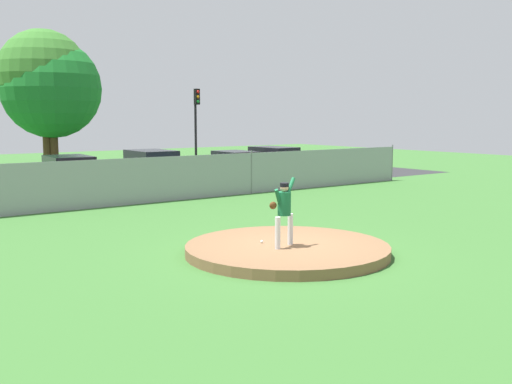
# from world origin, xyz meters

# --- Properties ---
(ground_plane) EXTENTS (80.00, 80.00, 0.00)m
(ground_plane) POSITION_xyz_m (0.00, 6.00, 0.00)
(ground_plane) COLOR #386B2D
(asphalt_strip) EXTENTS (44.00, 7.00, 0.01)m
(asphalt_strip) POSITION_xyz_m (0.00, 14.50, 0.00)
(asphalt_strip) COLOR #2B2B2D
(asphalt_strip) RESTS_ON ground_plane
(pitchers_mound) EXTENTS (5.01, 5.01, 0.24)m
(pitchers_mound) POSITION_xyz_m (0.00, 0.00, 0.12)
(pitchers_mound) COLOR brown
(pitchers_mound) RESTS_ON ground_plane
(pitcher_youth) EXTENTS (0.77, 0.32, 1.67)m
(pitcher_youth) POSITION_xyz_m (-0.25, -0.16, 1.20)
(pitcher_youth) COLOR silver
(pitcher_youth) RESTS_ON pitchers_mound
(baseball) EXTENTS (0.07, 0.07, 0.07)m
(baseball) POSITION_xyz_m (-0.40, 0.50, 0.28)
(baseball) COLOR white
(baseball) RESTS_ON pitchers_mound
(chainlink_fence) EXTENTS (30.99, 0.07, 1.90)m
(chainlink_fence) POSITION_xyz_m (0.00, 10.00, 0.90)
(chainlink_fence) COLOR gray
(chainlink_fence) RESTS_ON ground_plane
(parked_car_burgundy) EXTENTS (2.19, 4.78, 1.66)m
(parked_car_burgundy) POSITION_xyz_m (-0.22, 14.91, 0.80)
(parked_car_burgundy) COLOR maroon
(parked_car_burgundy) RESTS_ON ground_plane
(parked_car_red) EXTENTS (1.90, 4.29, 1.61)m
(parked_car_red) POSITION_xyz_m (8.30, 14.29, 0.77)
(parked_car_red) COLOR #A81919
(parked_car_red) RESTS_ON ground_plane
(parked_car_teal) EXTENTS (2.03, 4.82, 1.78)m
(parked_car_teal) POSITION_xyz_m (3.69, 14.71, 0.85)
(parked_car_teal) COLOR #146066
(parked_car_teal) RESTS_ON ground_plane
(parked_car_charcoal) EXTENTS (1.98, 4.77, 1.73)m
(parked_car_charcoal) POSITION_xyz_m (11.01, 14.53, 0.82)
(parked_car_charcoal) COLOR #232328
(parked_car_charcoal) RESTS_ON ground_plane
(traffic_light_far) EXTENTS (0.28, 0.46, 4.96)m
(traffic_light_far) POSITION_xyz_m (8.58, 18.67, 3.38)
(traffic_light_far) COLOR black
(traffic_light_far) RESTS_ON ground_plane
(tree_broad_left) EXTENTS (5.12, 5.12, 8.33)m
(tree_broad_left) POSITION_xyz_m (1.60, 23.89, 5.75)
(tree_broad_left) COLOR #4C331E
(tree_broad_left) RESTS_ON ground_plane
(tree_bushy_near) EXTENTS (5.69, 5.69, 7.83)m
(tree_bushy_near) POSITION_xyz_m (2.00, 23.82, 4.97)
(tree_bushy_near) COLOR #4C331E
(tree_bushy_near) RESTS_ON ground_plane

